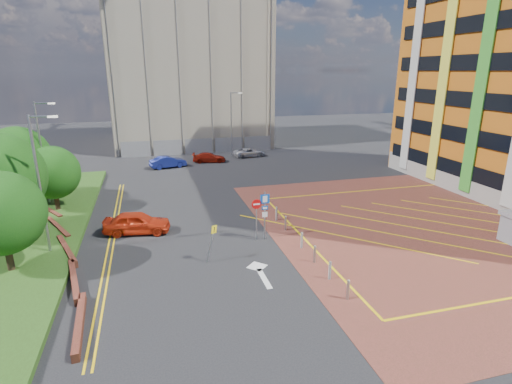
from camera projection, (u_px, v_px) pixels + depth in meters
name	position (u px, v px, depth m)	size (l,w,h in m)	color
ground	(261.00, 246.00, 25.08)	(140.00, 140.00, 0.00)	black
forecourt	(449.00, 224.00, 28.59)	(26.00, 26.00, 0.02)	brown
retaining_wall	(63.00, 251.00, 23.90)	(6.06, 20.33, 0.40)	brown
tree_a	(1.00, 213.00, 20.54)	(4.40, 4.40, 5.41)	#3D2B1C
tree_c	(53.00, 173.00, 29.98)	(4.00, 4.00, 4.90)	#3D2B1C
tree_d	(18.00, 158.00, 31.80)	(5.00, 5.00, 6.08)	#3D2B1C
lamp_left_near	(40.00, 180.00, 22.44)	(1.53, 0.16, 8.00)	#9EA0A8
lamp_left_far	(42.00, 149.00, 31.17)	(1.53, 0.16, 8.00)	#9EA0A8
lamp_back	(232.00, 121.00, 50.67)	(1.53, 0.16, 8.00)	#9EA0A8
sign_cluster	(262.00, 211.00, 25.49)	(1.17, 0.12, 3.20)	#9EA0A8
warning_sign	(212.00, 239.00, 22.56)	(0.70, 0.41, 2.25)	#9EA0A8
bollard_row	(306.00, 246.00, 23.98)	(0.14, 11.14, 0.90)	#9EA0A8
construction_building	(187.00, 67.00, 58.78)	(21.20, 19.20, 22.00)	#AEA38E
construction_fence	(206.00, 146.00, 52.72)	(21.60, 0.06, 2.00)	gray
car_red_left	(137.00, 223.00, 26.85)	(1.76, 4.37, 1.49)	red
car_blue_back	(168.00, 162.00, 45.04)	(1.40, 4.02, 1.33)	navy
car_red_back	(209.00, 157.00, 47.79)	(1.59, 3.91, 1.14)	maroon
car_silver_back	(249.00, 152.00, 50.81)	(1.85, 4.01, 1.11)	silver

